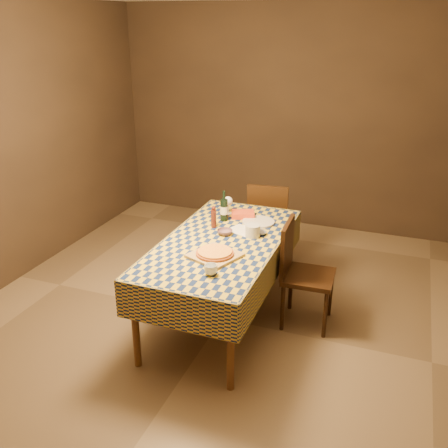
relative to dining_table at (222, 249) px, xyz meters
The scene contains 16 objects.
room 0.66m from the dining_table, ahead, with size 5.00×5.10×2.70m.
dining_table is the anchor object (origin of this frame).
cutting_board 0.32m from the dining_table, 79.33° to the right, with size 0.34×0.34×0.02m, color tan.
pizza 0.33m from the dining_table, 79.33° to the right, with size 0.37×0.37×0.03m.
pepper_mill 0.34m from the dining_table, 124.90° to the left, with size 0.05×0.05×0.20m.
bowl 0.16m from the dining_table, 99.81° to the left, with size 0.13×0.13×0.04m, color #674A57.
wine_glass 0.66m from the dining_table, 105.44° to the left, with size 0.09×0.09×0.17m.
wine_bottle 0.49m from the dining_table, 108.34° to the left, with size 0.08×0.08×0.28m.
deli_tub 0.30m from the dining_table, 38.38° to the left, with size 0.13×0.13×0.11m, color #BABFC1.
takeout_container 0.58m from the dining_table, 90.75° to the left, with size 0.21×0.15×0.05m, color #CD421A.
white_plate 0.52m from the dining_table, 70.58° to the left, with size 0.29×0.29×0.02m, color silver.
tumbler 0.62m from the dining_table, 76.74° to the right, with size 0.10×0.10×0.08m, color white.
flour_patch 0.29m from the dining_table, 68.83° to the left, with size 0.25×0.19×0.00m, color white.
flour_bag 0.36m from the dining_table, 43.97° to the left, with size 0.14×0.11×0.04m, color #939EBC.
chair_far 1.21m from the dining_table, 86.52° to the left, with size 0.46×0.47×0.93m.
chair_right 0.68m from the dining_table, 18.85° to the left, with size 0.45×0.44×0.93m.
Camera 1 is at (1.36, -3.56, 2.48)m, focal length 40.00 mm.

